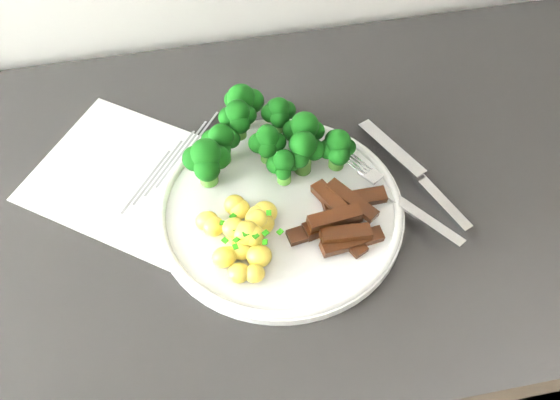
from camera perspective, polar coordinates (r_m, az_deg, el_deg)
The scene contains 8 objects.
counter at distance 1.27m, azimuth -3.56°, elevation -12.92°, with size 2.42×0.60×0.91m.
recipe_paper at distance 0.91m, azimuth -10.91°, elevation 1.42°, with size 0.35×0.33×0.00m.
plate at distance 0.86m, azimuth 0.00°, elevation -0.86°, with size 0.31×0.31×0.02m.
broccoli at distance 0.88m, azimuth -1.31°, elevation 5.23°, with size 0.22×0.15×0.07m.
potatoes at distance 0.82m, azimuth -3.04°, elevation -2.70°, with size 0.10×0.12×0.04m.
beef_strips at distance 0.84m, azimuth 5.01°, elevation -1.62°, with size 0.13×0.11×0.03m.
fork at distance 0.87m, azimuth 9.97°, elevation -0.08°, with size 0.11×0.17×0.02m.
knife at distance 0.90m, azimuth 11.91°, elevation 1.09°, with size 0.10×0.20×0.02m.
Camera 1 is at (-0.09, 1.15, 1.61)m, focal length 44.82 mm.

